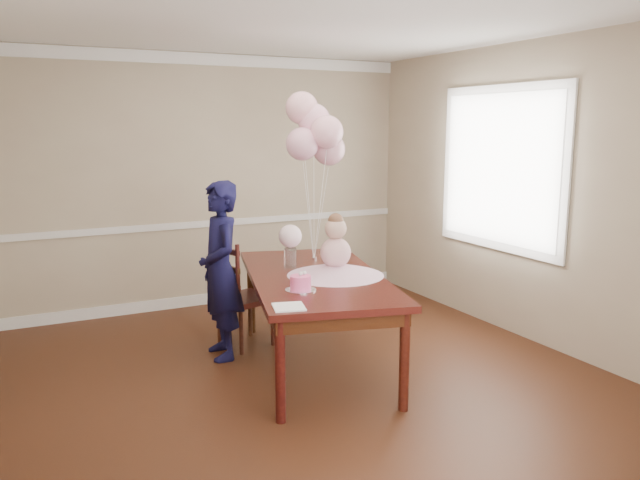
# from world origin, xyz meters

# --- Properties ---
(floor) EXTENTS (4.50, 5.00, 0.00)m
(floor) POSITION_xyz_m (0.00, 0.00, 0.00)
(floor) COLOR black
(floor) RESTS_ON ground
(ceiling) EXTENTS (4.50, 5.00, 0.02)m
(ceiling) POSITION_xyz_m (0.00, 0.00, 2.70)
(ceiling) COLOR white
(ceiling) RESTS_ON wall_back
(wall_back) EXTENTS (4.50, 0.02, 2.70)m
(wall_back) POSITION_xyz_m (0.00, 2.50, 1.35)
(wall_back) COLOR tan
(wall_back) RESTS_ON floor
(wall_front) EXTENTS (4.50, 0.02, 2.70)m
(wall_front) POSITION_xyz_m (0.00, -2.50, 1.35)
(wall_front) COLOR tan
(wall_front) RESTS_ON floor
(wall_right) EXTENTS (0.02, 5.00, 2.70)m
(wall_right) POSITION_xyz_m (2.25, 0.00, 1.35)
(wall_right) COLOR tan
(wall_right) RESTS_ON floor
(chair_rail_trim) EXTENTS (4.50, 0.02, 0.07)m
(chair_rail_trim) POSITION_xyz_m (0.00, 2.49, 0.90)
(chair_rail_trim) COLOR silver
(chair_rail_trim) RESTS_ON wall_back
(crown_molding) EXTENTS (4.50, 0.02, 0.12)m
(crown_molding) POSITION_xyz_m (0.00, 2.49, 2.63)
(crown_molding) COLOR white
(crown_molding) RESTS_ON wall_back
(baseboard_trim) EXTENTS (4.50, 0.02, 0.12)m
(baseboard_trim) POSITION_xyz_m (0.00, 2.49, 0.06)
(baseboard_trim) COLOR white
(baseboard_trim) RESTS_ON floor
(window_frame) EXTENTS (0.02, 1.66, 1.56)m
(window_frame) POSITION_xyz_m (2.23, 0.50, 1.55)
(window_frame) COLOR white
(window_frame) RESTS_ON wall_right
(window_blinds) EXTENTS (0.01, 1.50, 1.40)m
(window_blinds) POSITION_xyz_m (2.21, 0.50, 1.55)
(window_blinds) COLOR white
(window_blinds) RESTS_ON wall_right
(dining_table_top) EXTENTS (1.51, 2.24, 0.05)m
(dining_table_top) POSITION_xyz_m (0.20, 0.35, 0.74)
(dining_table_top) COLOR black
(dining_table_top) RESTS_ON table_leg_fl
(table_apron) EXTENTS (1.38, 2.12, 0.10)m
(table_apron) POSITION_xyz_m (0.20, 0.35, 0.67)
(table_apron) COLOR black
(table_apron) RESTS_ON table_leg_fl
(table_leg_fl) EXTENTS (0.09, 0.09, 0.72)m
(table_leg_fl) POSITION_xyz_m (-0.46, -0.45, 0.36)
(table_leg_fl) COLOR black
(table_leg_fl) RESTS_ON floor
(table_leg_fr) EXTENTS (0.09, 0.09, 0.72)m
(table_leg_fr) POSITION_xyz_m (0.38, -0.67, 0.36)
(table_leg_fr) COLOR black
(table_leg_fr) RESTS_ON floor
(table_leg_bl) EXTENTS (0.09, 0.09, 0.72)m
(table_leg_bl) POSITION_xyz_m (0.02, 1.38, 0.36)
(table_leg_bl) COLOR black
(table_leg_bl) RESTS_ON floor
(table_leg_br) EXTENTS (0.09, 0.09, 0.72)m
(table_leg_br) POSITION_xyz_m (0.85, 1.16, 0.36)
(table_leg_br) COLOR black
(table_leg_br) RESTS_ON floor
(baby_skirt) EXTENTS (0.95, 0.95, 0.10)m
(baby_skirt) POSITION_xyz_m (0.34, 0.27, 0.82)
(baby_skirt) COLOR #D69DBE
(baby_skirt) RESTS_ON dining_table_top
(baby_torso) EXTENTS (0.25, 0.25, 0.25)m
(baby_torso) POSITION_xyz_m (0.34, 0.27, 0.95)
(baby_torso) COLOR pink
(baby_torso) RESTS_ON baby_skirt
(baby_head) EXTENTS (0.17, 0.17, 0.17)m
(baby_head) POSITION_xyz_m (0.34, 0.27, 1.15)
(baby_head) COLOR tan
(baby_head) RESTS_ON baby_torso
(baby_hair) EXTENTS (0.12, 0.12, 0.12)m
(baby_hair) POSITION_xyz_m (0.34, 0.27, 1.21)
(baby_hair) COLOR brown
(baby_hair) RESTS_ON baby_head
(cake_platter) EXTENTS (0.28, 0.28, 0.01)m
(cake_platter) POSITION_xyz_m (-0.12, -0.04, 0.77)
(cake_platter) COLOR silver
(cake_platter) RESTS_ON dining_table_top
(birthday_cake) EXTENTS (0.19, 0.19, 0.10)m
(birthday_cake) POSITION_xyz_m (-0.12, -0.04, 0.83)
(birthday_cake) COLOR #FF5098
(birthday_cake) RESTS_ON cake_platter
(cake_flower_a) EXTENTS (0.03, 0.03, 0.03)m
(cake_flower_a) POSITION_xyz_m (-0.12, -0.04, 0.90)
(cake_flower_a) COLOR silver
(cake_flower_a) RESTS_ON birthday_cake
(cake_flower_b) EXTENTS (0.03, 0.03, 0.03)m
(cake_flower_b) POSITION_xyz_m (-0.08, -0.03, 0.90)
(cake_flower_b) COLOR silver
(cake_flower_b) RESTS_ON birthday_cake
(rose_vase_near) EXTENTS (0.13, 0.13, 0.16)m
(rose_vase_near) POSITION_xyz_m (0.13, 0.69, 0.85)
(rose_vase_near) COLOR silver
(rose_vase_near) RESTS_ON dining_table_top
(roses_near) EXTENTS (0.19, 0.19, 0.19)m
(roses_near) POSITION_xyz_m (0.13, 0.69, 1.04)
(roses_near) COLOR silver
(roses_near) RESTS_ON rose_vase_near
(napkin) EXTENTS (0.25, 0.25, 0.01)m
(napkin) POSITION_xyz_m (-0.37, -0.40, 0.77)
(napkin) COLOR white
(napkin) RESTS_ON dining_table_top
(balloon_weight) EXTENTS (0.05, 0.05, 0.02)m
(balloon_weight) POSITION_xyz_m (0.44, 0.87, 0.78)
(balloon_weight) COLOR silver
(balloon_weight) RESTS_ON dining_table_top
(balloon_a) EXTENTS (0.29, 0.29, 0.29)m
(balloon_a) POSITION_xyz_m (0.34, 0.90, 1.79)
(balloon_a) COLOR #EAA5C1
(balloon_a) RESTS_ON balloon_ribbon_a
(balloon_b) EXTENTS (0.29, 0.29, 0.29)m
(balloon_b) POSITION_xyz_m (0.53, 0.80, 1.90)
(balloon_b) COLOR #FFB4CB
(balloon_b) RESTS_ON balloon_ribbon_b
(balloon_c) EXTENTS (0.29, 0.29, 0.29)m
(balloon_c) POSITION_xyz_m (0.49, 0.97, 2.00)
(balloon_c) COLOR #FFB4D2
(balloon_c) RESTS_ON balloon_ribbon_c
(balloon_d) EXTENTS (0.29, 0.29, 0.29)m
(balloon_d) POSITION_xyz_m (0.39, 1.01, 2.10)
(balloon_d) COLOR #FFB4C4
(balloon_d) RESTS_ON balloon_ribbon_d
(balloon_e) EXTENTS (0.29, 0.29, 0.29)m
(balloon_e) POSITION_xyz_m (0.61, 0.92, 1.74)
(balloon_e) COLOR #DF9EB1
(balloon_e) RESTS_ON balloon_ribbon_e
(balloon_ribbon_a) EXTENTS (0.09, 0.03, 0.86)m
(balloon_ribbon_a) POSITION_xyz_m (0.39, 0.89, 1.21)
(balloon_ribbon_a) COLOR white
(balloon_ribbon_a) RESTS_ON balloon_weight
(balloon_ribbon_b) EXTENTS (0.09, 0.08, 0.96)m
(balloon_ribbon_b) POSITION_xyz_m (0.48, 0.84, 1.26)
(balloon_ribbon_b) COLOR white
(balloon_ribbon_b) RESTS_ON balloon_weight
(balloon_ribbon_c) EXTENTS (0.05, 0.09, 1.06)m
(balloon_ribbon_c) POSITION_xyz_m (0.46, 0.92, 1.31)
(balloon_ribbon_c) COLOR white
(balloon_ribbon_c) RESTS_ON balloon_weight
(balloon_ribbon_d) EXTENTS (0.06, 0.12, 1.16)m
(balloon_ribbon_d) POSITION_xyz_m (0.42, 0.94, 1.36)
(balloon_ribbon_d) COLOR white
(balloon_ribbon_d) RESTS_ON balloon_weight
(balloon_ribbon_e) EXTENTS (0.16, 0.04, 0.80)m
(balloon_ribbon_e) POSITION_xyz_m (0.53, 0.90, 1.18)
(balloon_ribbon_e) COLOR white
(balloon_ribbon_e) RESTS_ON balloon_weight
(dining_chair_seat) EXTENTS (0.52, 0.52, 0.05)m
(dining_chair_seat) POSITION_xyz_m (-0.15, 1.07, 0.43)
(dining_chair_seat) COLOR #3D1310
(dining_chair_seat) RESTS_ON chair_leg_fl
(chair_leg_fl) EXTENTS (0.05, 0.05, 0.41)m
(chair_leg_fl) POSITION_xyz_m (-0.27, 0.86, 0.20)
(chair_leg_fl) COLOR #33150D
(chair_leg_fl) RESTS_ON floor
(chair_leg_fr) EXTENTS (0.05, 0.05, 0.41)m
(chair_leg_fr) POSITION_xyz_m (0.06, 0.95, 0.20)
(chair_leg_fr) COLOR #35140E
(chair_leg_fr) RESTS_ON floor
(chair_leg_bl) EXTENTS (0.05, 0.05, 0.41)m
(chair_leg_bl) POSITION_xyz_m (-0.36, 1.19, 0.20)
(chair_leg_bl) COLOR #3B1910
(chair_leg_bl) RESTS_ON floor
(chair_leg_br) EXTENTS (0.05, 0.05, 0.41)m
(chair_leg_br) POSITION_xyz_m (-0.03, 1.28, 0.20)
(chair_leg_br) COLOR #35190E
(chair_leg_br) RESTS_ON floor
(chair_back_post_l) EXTENTS (0.05, 0.05, 0.53)m
(chair_back_post_l) POSITION_xyz_m (-0.29, 0.85, 0.70)
(chair_back_post_l) COLOR #39120F
(chair_back_post_l) RESTS_ON dining_chair_seat
(chair_back_post_r) EXTENTS (0.05, 0.05, 0.53)m
(chair_back_post_r) POSITION_xyz_m (-0.38, 1.18, 0.70)
(chair_back_post_r) COLOR #391A0F
(chair_back_post_r) RESTS_ON dining_chair_seat
(chair_slat_low) EXTENTS (0.13, 0.37, 0.05)m
(chair_slat_low) POSITION_xyz_m (-0.33, 1.02, 0.59)
(chair_slat_low) COLOR #3E1511
(chair_slat_low) RESTS_ON dining_chair_seat
(chair_slat_mid) EXTENTS (0.13, 0.37, 0.05)m
(chair_slat_mid) POSITION_xyz_m (-0.33, 1.02, 0.74)
(chair_slat_mid) COLOR black
(chair_slat_mid) RESTS_ON dining_chair_seat
(chair_slat_top) EXTENTS (0.13, 0.37, 0.05)m
(chair_slat_top) POSITION_xyz_m (-0.33, 1.02, 0.90)
(chair_slat_top) COLOR #38130F
(chair_slat_top) RESTS_ON dining_chair_seat
(woman) EXTENTS (0.39, 0.57, 1.51)m
(woman) POSITION_xyz_m (-0.43, 0.90, 0.75)
(woman) COLOR black
(woman) RESTS_ON floor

